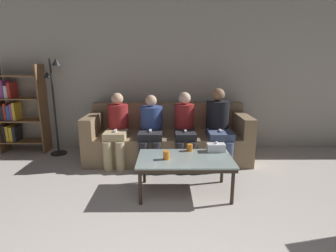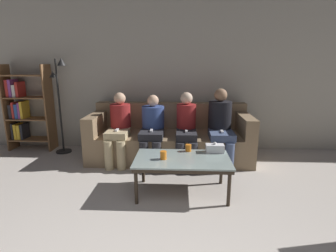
# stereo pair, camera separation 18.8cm
# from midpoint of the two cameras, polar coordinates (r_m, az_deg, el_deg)

# --- Properties ---
(wall_back) EXTENTS (12.00, 0.06, 2.60)m
(wall_back) POSITION_cam_midpoint_polar(r_m,az_deg,el_deg) (4.62, 1.89, 10.97)
(wall_back) COLOR #B7B2A3
(wall_back) RESTS_ON ground_plane
(couch) EXTENTS (2.51, 0.94, 0.86)m
(couch) POSITION_cam_midpoint_polar(r_m,az_deg,el_deg) (4.25, 1.68, -2.79)
(couch) COLOR #897051
(couch) RESTS_ON ground_plane
(coffee_table) EXTENTS (1.10, 0.64, 0.44)m
(coffee_table) POSITION_cam_midpoint_polar(r_m,az_deg,el_deg) (3.07, 4.89, -7.72)
(coffee_table) COLOR #8C9E99
(coffee_table) RESTS_ON ground_plane
(cup_near_left) EXTENTS (0.07, 0.07, 0.10)m
(cup_near_left) POSITION_cam_midpoint_polar(r_m,az_deg,el_deg) (2.99, 0.79, -6.38)
(cup_near_left) COLOR orange
(cup_near_left) RESTS_ON coffee_table
(cup_near_right) EXTENTS (0.07, 0.07, 0.09)m
(cup_near_right) POSITION_cam_midpoint_polar(r_m,az_deg,el_deg) (3.28, 6.10, -4.78)
(cup_near_right) COLOR orange
(cup_near_right) RESTS_ON coffee_table
(tissue_box) EXTENTS (0.22, 0.12, 0.13)m
(tissue_box) POSITION_cam_midpoint_polar(r_m,az_deg,el_deg) (3.29, 11.77, -4.77)
(tissue_box) COLOR white
(tissue_box) RESTS_ON coffee_table
(bookshelf) EXTENTS (0.76, 0.32, 1.49)m
(bookshelf) POSITION_cam_midpoint_polar(r_m,az_deg,el_deg) (5.17, -27.96, 3.34)
(bookshelf) COLOR brown
(bookshelf) RESTS_ON ground_plane
(standing_lamp) EXTENTS (0.31, 0.26, 1.59)m
(standing_lamp) POSITION_cam_midpoint_polar(r_m,az_deg,el_deg) (4.68, -21.42, 6.05)
(standing_lamp) COLOR black
(standing_lamp) RESTS_ON ground_plane
(seated_person_left_end) EXTENTS (0.31, 0.67, 1.07)m
(seated_person_left_end) POSITION_cam_midpoint_polar(r_m,az_deg,el_deg) (4.05, -9.32, -0.03)
(seated_person_left_end) COLOR tan
(seated_person_left_end) RESTS_ON ground_plane
(seated_person_mid_left) EXTENTS (0.35, 0.69, 1.04)m
(seated_person_mid_left) POSITION_cam_midpoint_polar(r_m,az_deg,el_deg) (3.98, -2.06, -0.21)
(seated_person_mid_left) COLOR #28282D
(seated_person_mid_left) RESTS_ON ground_plane
(seated_person_mid_right) EXTENTS (0.31, 0.68, 1.08)m
(seated_person_mid_right) POSITION_cam_midpoint_polar(r_m,az_deg,el_deg) (3.95, 5.36, -0.24)
(seated_person_mid_right) COLOR #28282D
(seated_person_mid_right) RESTS_ON ground_plane
(seated_person_right_end) EXTENTS (0.35, 0.70, 1.14)m
(seated_person_right_end) POSITION_cam_midpoint_polar(r_m,az_deg,el_deg) (4.03, 12.66, 0.34)
(seated_person_right_end) COLOR #47567A
(seated_person_right_end) RESTS_ON ground_plane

